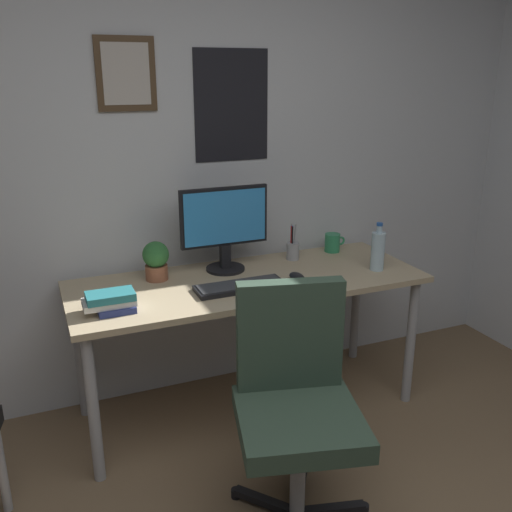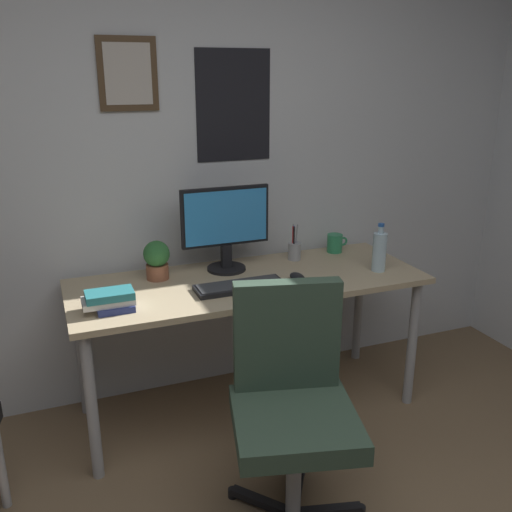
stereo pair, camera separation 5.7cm
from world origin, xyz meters
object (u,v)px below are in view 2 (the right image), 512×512
(coffee_mug_near, at_px, (335,243))
(potted_plant, at_px, (157,259))
(water_bottle, at_px, (379,251))
(office_chair, at_px, (292,395))
(book_stack_left, at_px, (111,300))
(keyboard, at_px, (240,286))
(monitor, at_px, (226,225))
(computer_mouse, at_px, (297,277))
(pen_cup, at_px, (294,250))

(coffee_mug_near, bearing_deg, potted_plant, -176.28)
(water_bottle, relative_size, potted_plant, 1.29)
(office_chair, relative_size, water_bottle, 3.76)
(water_bottle, height_order, coffee_mug_near, water_bottle)
(office_chair, bearing_deg, book_stack_left, 133.98)
(keyboard, bearing_deg, monitor, 84.90)
(water_bottle, distance_m, book_stack_left, 1.36)
(keyboard, bearing_deg, book_stack_left, -176.84)
(office_chair, distance_m, keyboard, 0.67)
(office_chair, relative_size, monitor, 2.07)
(computer_mouse, distance_m, potted_plant, 0.70)
(keyboard, height_order, water_bottle, water_bottle)
(keyboard, height_order, computer_mouse, computer_mouse)
(monitor, height_order, coffee_mug_near, monitor)
(computer_mouse, height_order, pen_cup, pen_cup)
(coffee_mug_near, height_order, potted_plant, potted_plant)
(monitor, xyz_separation_m, coffee_mug_near, (0.67, 0.06, -0.19))
(water_bottle, relative_size, book_stack_left, 1.15)
(office_chair, height_order, monitor, monitor)
(monitor, xyz_separation_m, water_bottle, (0.73, -0.30, -0.13))
(coffee_mug_near, bearing_deg, computer_mouse, -139.32)
(coffee_mug_near, distance_m, potted_plant, 1.04)
(keyboard, xyz_separation_m, potted_plant, (-0.34, 0.28, 0.09))
(computer_mouse, distance_m, water_bottle, 0.46)
(monitor, bearing_deg, computer_mouse, -45.56)
(pen_cup, bearing_deg, potted_plant, -178.13)
(pen_cup, bearing_deg, water_bottle, -44.45)
(potted_plant, bearing_deg, water_bottle, -15.28)
(office_chair, distance_m, book_stack_left, 0.88)
(office_chair, bearing_deg, monitor, 87.16)
(office_chair, height_order, potted_plant, office_chair)
(keyboard, distance_m, coffee_mug_near, 0.78)
(water_bottle, xyz_separation_m, pen_cup, (-0.33, 0.32, -0.05))
(computer_mouse, bearing_deg, book_stack_left, -177.77)
(potted_plant, height_order, pen_cup, pen_cup)
(monitor, bearing_deg, water_bottle, -22.51)
(office_chair, xyz_separation_m, keyboard, (0.02, 0.64, 0.22))
(keyboard, relative_size, potted_plant, 2.21)
(coffee_mug_near, relative_size, book_stack_left, 0.57)
(computer_mouse, relative_size, book_stack_left, 0.50)
(computer_mouse, height_order, coffee_mug_near, coffee_mug_near)
(monitor, height_order, potted_plant, monitor)
(book_stack_left, bearing_deg, office_chair, -46.02)
(potted_plant, xyz_separation_m, pen_cup, (0.76, 0.02, -0.05))
(keyboard, xyz_separation_m, computer_mouse, (0.30, 0.00, 0.01))
(potted_plant, bearing_deg, office_chair, -70.97)
(office_chair, distance_m, potted_plant, 1.02)
(book_stack_left, bearing_deg, monitor, 26.66)
(keyboard, relative_size, pen_cup, 2.15)
(coffee_mug_near, height_order, pen_cup, pen_cup)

